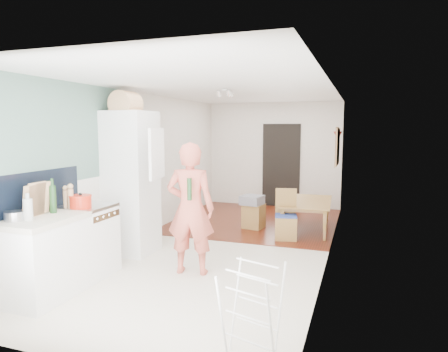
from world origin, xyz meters
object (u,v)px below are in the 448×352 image
Objects in this scene: dining_table at (308,218)px; dining_chair at (286,215)px; stool at (254,216)px; drying_rack at (252,314)px; person at (190,197)px.

dining_table is 1.54× the size of dining_chair.
drying_rack is (1.10, -4.22, 0.17)m from stool.
dining_chair is (0.90, 1.98, -0.59)m from person.
stool is at bearing 100.24° from dining_table.
person is at bearing -94.08° from stool.
dining_chair is at bearing -38.09° from stool.
dining_chair is (-0.28, -0.79, 0.20)m from dining_table.
stool is 4.37m from drying_rack.
person is 3.11m from dining_table.
person reaches higher than drying_rack.
person reaches higher than dining_table.
person is 2.66m from stool.
person reaches higher than dining_chair.
stool is (0.18, 2.54, -0.78)m from person.
dining_chair reaches higher than stool.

